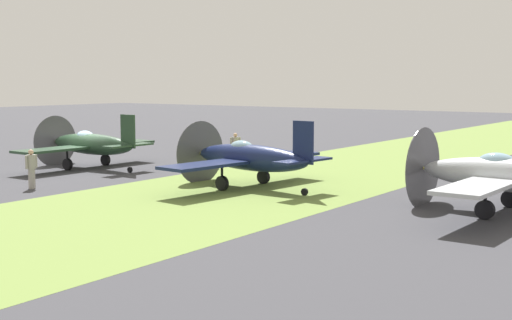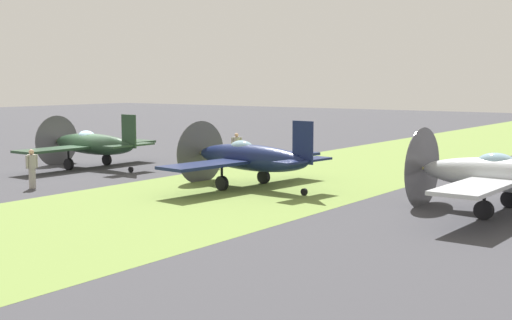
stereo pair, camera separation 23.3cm
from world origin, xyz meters
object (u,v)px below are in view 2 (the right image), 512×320
(airplane_wingman, at_px, (249,158))
(airplane_trail, at_px, (508,175))
(airplane_lead, at_px, (92,144))
(ground_crew_mechanic, at_px, (32,168))
(fuel_drum, at_px, (213,160))
(ground_crew_chief, at_px, (237,147))

(airplane_wingman, distance_m, airplane_trail, 11.15)
(airplane_lead, xyz_separation_m, airplane_trail, (-0.40, -22.24, 0.10))
(airplane_lead, height_order, airplane_wingman, airplane_wingman)
(airplane_lead, relative_size, airplane_wingman, 0.96)
(airplane_trail, xyz_separation_m, ground_crew_mechanic, (-6.02, 18.77, -0.50))
(ground_crew_mechanic, relative_size, fuel_drum, 1.92)
(ground_crew_chief, bearing_deg, ground_crew_mechanic, 35.20)
(airplane_lead, relative_size, ground_crew_mechanic, 5.04)
(airplane_wingman, height_order, ground_crew_chief, airplane_wingman)
(airplane_trail, bearing_deg, airplane_wingman, 92.84)
(airplane_lead, relative_size, airplane_trail, 0.93)
(ground_crew_chief, xyz_separation_m, ground_crew_mechanic, (-12.90, 1.47, 0.00))
(airplane_wingman, xyz_separation_m, airplane_trail, (0.31, -11.14, 0.06))
(airplane_lead, xyz_separation_m, ground_crew_chief, (6.48, -4.94, -0.40))
(fuel_drum, bearing_deg, ground_crew_chief, 9.99)
(airplane_wingman, bearing_deg, ground_crew_chief, 47.12)
(airplane_trail, bearing_deg, ground_crew_mechanic, 109.04)
(airplane_lead, height_order, ground_crew_chief, airplane_lead)
(ground_crew_chief, xyz_separation_m, fuel_drum, (-2.69, -0.47, -0.46))
(airplane_wingman, bearing_deg, fuel_drum, 58.19)
(airplane_wingman, relative_size, fuel_drum, 10.10)
(ground_crew_mechanic, bearing_deg, fuel_drum, 166.81)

